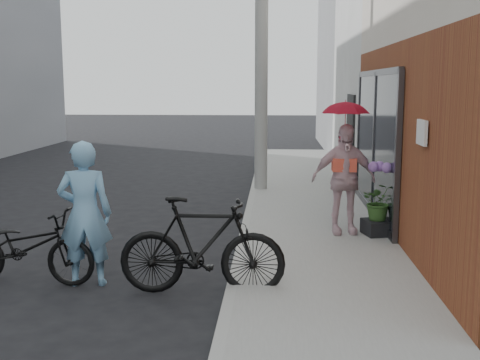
# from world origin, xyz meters

# --- Properties ---
(ground) EXTENTS (80.00, 80.00, 0.00)m
(ground) POSITION_xyz_m (0.00, 0.00, 0.00)
(ground) COLOR black
(ground) RESTS_ON ground
(sidewalk) EXTENTS (2.20, 24.00, 0.12)m
(sidewalk) POSITION_xyz_m (2.10, 2.00, 0.06)
(sidewalk) COLOR gray
(sidewalk) RESTS_ON ground
(curb) EXTENTS (0.12, 24.00, 0.12)m
(curb) POSITION_xyz_m (0.94, 2.00, 0.06)
(curb) COLOR #9E9E99
(curb) RESTS_ON ground
(east_building_far) EXTENTS (8.00, 8.00, 7.00)m
(east_building_far) POSITION_xyz_m (7.20, 16.00, 3.50)
(east_building_far) COLOR gray
(east_building_far) RESTS_ON ground
(utility_pole) EXTENTS (0.28, 0.28, 7.00)m
(utility_pole) POSITION_xyz_m (1.10, 6.00, 3.50)
(utility_pole) COLOR #9E9E99
(utility_pole) RESTS_ON ground
(officer) EXTENTS (0.69, 0.51, 1.74)m
(officer) POSITION_xyz_m (-0.82, -0.21, 0.87)
(officer) COLOR #78AFD5
(officer) RESTS_ON ground
(bike_left) EXTENTS (1.78, 0.75, 0.91)m
(bike_left) POSITION_xyz_m (-1.56, -0.22, 0.45)
(bike_left) COLOR black
(bike_left) RESTS_ON ground
(bike_right) EXTENTS (1.90, 0.54, 1.14)m
(bike_right) POSITION_xyz_m (0.60, -0.47, 0.57)
(bike_right) COLOR black
(bike_right) RESTS_ON ground
(kimono_woman) EXTENTS (1.03, 0.54, 1.68)m
(kimono_woman) POSITION_xyz_m (2.46, 2.06, 0.96)
(kimono_woman) COLOR beige
(kimono_woman) RESTS_ON sidewalk
(parasol) EXTENTS (0.69, 0.69, 0.61)m
(parasol) POSITION_xyz_m (2.46, 2.06, 2.10)
(parasol) COLOR red
(parasol) RESTS_ON kimono_woman
(planter) EXTENTS (0.52, 0.52, 0.23)m
(planter) POSITION_xyz_m (3.00, 1.98, 0.23)
(planter) COLOR black
(planter) RESTS_ON sidewalk
(potted_plant) EXTENTS (0.52, 0.45, 0.58)m
(potted_plant) POSITION_xyz_m (3.00, 1.98, 0.64)
(potted_plant) COLOR #2F5722
(potted_plant) RESTS_ON planter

